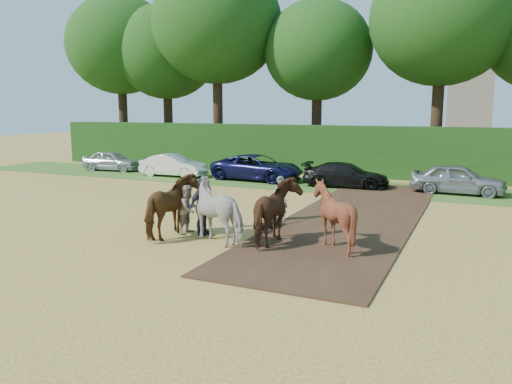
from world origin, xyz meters
The scene contains 10 objects.
ground centered at (0.00, 0.00, 0.00)m, with size 120.00×120.00×0.00m, color gold.
earth_strip centered at (1.50, 7.00, 0.03)m, with size 4.50×17.00×0.05m, color #472D1C.
grass_verge centered at (0.00, 14.00, 0.01)m, with size 50.00×5.00×0.03m, color #38601E.
hedgerow centered at (0.00, 18.50, 1.50)m, with size 46.00×1.60×3.00m, color #14380F.
spectator_near centered at (-2.90, 2.32, 0.80)m, with size 0.77×0.60×1.59m, color #C4B49A.
spectator_far centered at (-2.38, 2.31, 0.93)m, with size 1.09×0.46×1.87m, color #262933.
plough_team centered at (-0.59, 2.16, 0.97)m, with size 6.46×4.95×1.96m.
parked_cars centered at (1.83, 14.12, 0.68)m, with size 40.62×2.85×1.46m.
treeline centered at (-1.69, 21.69, 8.97)m, with size 48.70×10.60×14.21m.
church centered at (4.00, 55.00, 13.73)m, with size 5.20×5.20×27.00m.
Camera 1 is at (5.66, -11.25, 4.04)m, focal length 35.00 mm.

